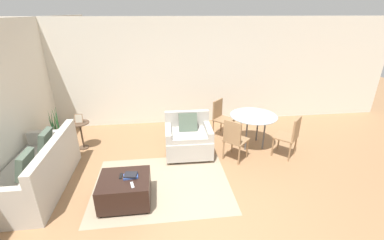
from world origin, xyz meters
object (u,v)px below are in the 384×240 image
(picture_frame, at_px, (79,119))
(side_table, at_px, (81,131))
(dining_chair_far_left, at_px, (221,116))
(armchair, at_px, (188,139))
(dining_chair_near_left, at_px, (234,138))
(tv_remote_primary, at_px, (132,185))
(tv_remote_secondary, at_px, (121,176))
(dining_table, at_px, (253,119))
(book_stack, at_px, (131,176))
(dining_chair_near_right, at_px, (290,134))
(ottoman, at_px, (125,189))
(couch, at_px, (38,173))
(potted_plant, at_px, (59,140))

(picture_frame, bearing_deg, side_table, 90.00)
(dining_chair_far_left, bearing_deg, armchair, -137.38)
(side_table, relative_size, dining_chair_near_left, 0.69)
(tv_remote_primary, distance_m, tv_remote_secondary, 0.32)
(dining_table, bearing_deg, book_stack, -148.01)
(tv_remote_secondary, distance_m, dining_chair_near_right, 3.43)
(tv_remote_secondary, bearing_deg, dining_chair_far_left, 45.42)
(tv_remote_primary, distance_m, dining_chair_far_left, 3.06)
(dining_chair_far_left, bearing_deg, ottoman, -132.87)
(couch, height_order, side_table, couch)
(tv_remote_primary, xyz_separation_m, potted_plant, (-1.80, 2.13, -0.23))
(picture_frame, bearing_deg, book_stack, -56.69)
(tv_remote_primary, xyz_separation_m, tv_remote_secondary, (-0.20, 0.26, 0.00))
(couch, height_order, dining_chair_near_left, same)
(armchair, xyz_separation_m, dining_chair_far_left, (0.89, 0.82, 0.16))
(picture_frame, height_order, dining_table, picture_frame)
(dining_table, bearing_deg, couch, -165.61)
(dining_chair_far_left, bearing_deg, picture_frame, -175.27)
(dining_table, bearing_deg, dining_chair_near_left, -135.00)
(armchair, bearing_deg, ottoman, -129.89)
(armchair, distance_m, dining_chair_near_right, 2.11)
(couch, relative_size, dining_chair_near_right, 2.16)
(armchair, height_order, tv_remote_primary, armchair)
(book_stack, relative_size, dining_chair_far_left, 0.27)
(potted_plant, xyz_separation_m, dining_chair_near_right, (4.90, -0.92, 0.29))
(armchair, bearing_deg, couch, -162.55)
(potted_plant, distance_m, dining_chair_far_left, 3.73)
(potted_plant, distance_m, picture_frame, 0.70)
(armchair, distance_m, tv_remote_primary, 1.88)
(book_stack, bearing_deg, side_table, 123.31)
(dining_chair_near_left, xyz_separation_m, dining_chair_near_right, (1.19, 0.00, 0.00))
(dining_table, bearing_deg, potted_plant, 175.60)
(couch, distance_m, potted_plant, 1.41)
(dining_chair_near_right, bearing_deg, tv_remote_secondary, -163.83)
(ottoman, height_order, book_stack, book_stack)
(side_table, xyz_separation_m, picture_frame, (-0.00, -0.00, 0.29))
(couch, height_order, picture_frame, couch)
(couch, xyz_separation_m, ottoman, (1.52, -0.55, -0.06))
(armchair, relative_size, picture_frame, 4.93)
(tv_remote_secondary, bearing_deg, armchair, 47.30)
(ottoman, xyz_separation_m, dining_chair_near_left, (2.06, 1.03, 0.27))
(couch, height_order, tv_remote_primary, couch)
(tv_remote_secondary, relative_size, side_table, 0.24)
(book_stack, height_order, picture_frame, picture_frame)
(couch, relative_size, tv_remote_primary, 12.54)
(tv_remote_primary, height_order, side_table, side_table)
(tv_remote_primary, distance_m, potted_plant, 2.80)
(dining_chair_near_left, height_order, dining_chair_near_right, same)
(dining_table, height_order, dining_chair_far_left, dining_chair_far_left)
(couch, height_order, armchair, armchair)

